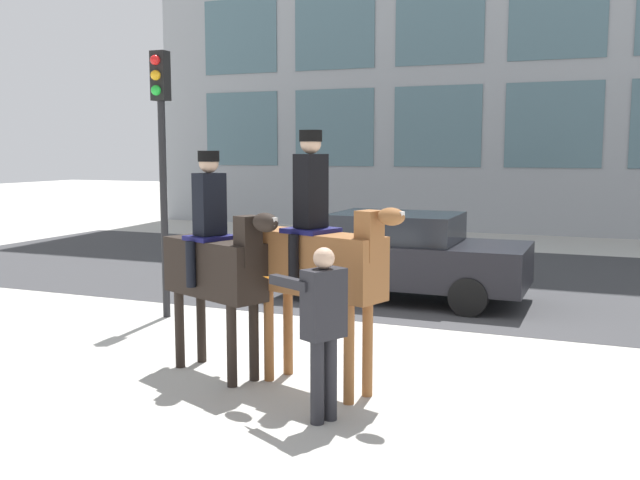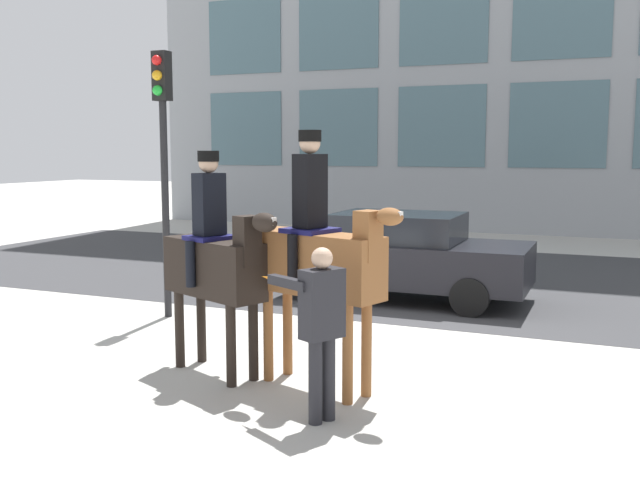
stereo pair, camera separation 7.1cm
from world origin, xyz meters
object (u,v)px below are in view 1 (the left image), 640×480
at_px(traffic_light, 162,141).
at_px(street_car_near_lane, 401,255).
at_px(mounted_horse_lead, 216,261).
at_px(mounted_horse_companion, 318,258).
at_px(pedestrian_bystander, 322,321).

bearing_deg(traffic_light, street_car_near_lane, 41.63).
height_order(mounted_horse_lead, mounted_horse_companion, mounted_horse_companion).
bearing_deg(mounted_horse_lead, traffic_light, 158.14).
height_order(street_car_near_lane, traffic_light, traffic_light).
bearing_deg(pedestrian_bystander, mounted_horse_companion, -37.75).
xyz_separation_m(mounted_horse_lead, pedestrian_bystander, (1.64, -0.88, -0.33)).
xyz_separation_m(pedestrian_bystander, street_car_near_lane, (-0.84, 5.66, -0.21)).
bearing_deg(mounted_horse_lead, street_car_near_lane, 103.47).
bearing_deg(mounted_horse_lead, pedestrian_bystander, -5.28).
xyz_separation_m(mounted_horse_companion, pedestrian_bystander, (0.39, -0.86, -0.45)).
xyz_separation_m(pedestrian_bystander, traffic_light, (-3.80, 3.03, 1.70)).
xyz_separation_m(street_car_near_lane, traffic_light, (-2.96, -2.63, 1.91)).
relative_size(mounted_horse_companion, street_car_near_lane, 0.66).
height_order(mounted_horse_lead, traffic_light, traffic_light).
bearing_deg(pedestrian_bystander, mounted_horse_lead, -0.37).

